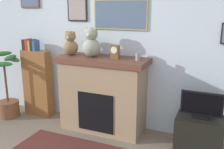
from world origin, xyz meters
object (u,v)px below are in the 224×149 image
object	(u,v)px
mantel_clock	(115,52)
potted_plant	(7,94)
fireplace	(103,94)
bookshelf	(37,81)
teddy_bear_brown	(91,44)
candle_jar	(138,57)
television	(202,106)
teddy_bear_tan	(71,44)
tv_stand	(199,133)

from	to	relation	value
mantel_clock	potted_plant	bearing A→B (deg)	-174.30
fireplace	potted_plant	distance (m)	1.72
fireplace	bookshelf	size ratio (longest dim) A/B	1.02
bookshelf	teddy_bear_brown	distance (m)	1.32
candle_jar	mantel_clock	distance (m)	0.34
fireplace	teddy_bear_brown	bearing A→B (deg)	-173.84
television	teddy_bear_brown	bearing A→B (deg)	179.16
teddy_bear_brown	teddy_bear_tan	bearing A→B (deg)	179.99
potted_plant	fireplace	bearing A→B (deg)	7.00
potted_plant	candle_jar	size ratio (longest dim) A/B	10.38
potted_plant	television	size ratio (longest dim) A/B	2.12
fireplace	potted_plant	size ratio (longest dim) A/B	1.21
potted_plant	teddy_bear_brown	size ratio (longest dim) A/B	2.59
bookshelf	candle_jar	xyz separation A→B (m)	(1.81, -0.08, 0.58)
bookshelf	teddy_bear_brown	size ratio (longest dim) A/B	3.07
fireplace	teddy_bear_tan	bearing A→B (deg)	-178.00
fireplace	bookshelf	bearing A→B (deg)	177.31
potted_plant	mantel_clock	size ratio (longest dim) A/B	5.69
tv_stand	teddy_bear_tan	size ratio (longest dim) A/B	1.64
tv_stand	teddy_bear_brown	world-z (taller)	teddy_bear_brown
teddy_bear_brown	mantel_clock	bearing A→B (deg)	-0.10
bookshelf	potted_plant	xyz separation A→B (m)	(-0.42, -0.27, -0.21)
teddy_bear_tan	teddy_bear_brown	world-z (taller)	teddy_bear_brown
teddy_bear_brown	bookshelf	bearing A→B (deg)	175.96
bookshelf	potted_plant	bearing A→B (deg)	-147.57
potted_plant	teddy_bear_brown	xyz separation A→B (m)	(1.53, 0.19, 0.92)
teddy_bear_tan	television	bearing A→B (deg)	-0.69
fireplace	teddy_bear_brown	size ratio (longest dim) A/B	3.13
candle_jar	mantel_clock	bearing A→B (deg)	-179.79
candle_jar	potted_plant	bearing A→B (deg)	-175.12
candle_jar	mantel_clock	world-z (taller)	mantel_clock
tv_stand	fireplace	bearing A→B (deg)	178.38
candle_jar	television	bearing A→B (deg)	-1.55
potted_plant	teddy_bear_brown	bearing A→B (deg)	7.10
teddy_bear_tan	teddy_bear_brown	xyz separation A→B (m)	(0.35, -0.00, 0.03)
mantel_clock	teddy_bear_tan	bearing A→B (deg)	179.94
teddy_bear_brown	television	bearing A→B (deg)	-0.84
mantel_clock	teddy_bear_brown	bearing A→B (deg)	179.90
teddy_bear_brown	fireplace	bearing A→B (deg)	6.16
fireplace	teddy_bear_tan	world-z (taller)	teddy_bear_tan
candle_jar	teddy_bear_tan	distance (m)	1.06
television	teddy_bear_tan	world-z (taller)	teddy_bear_tan
television	teddy_bear_tan	bearing A→B (deg)	179.31
bookshelf	teddy_bear_brown	bearing A→B (deg)	-4.04
candle_jar	tv_stand	bearing A→B (deg)	-1.46
bookshelf	potted_plant	distance (m)	0.54
fireplace	teddy_bear_tan	xyz separation A→B (m)	(-0.52, -0.02, 0.72)
tv_stand	television	world-z (taller)	television
teddy_bear_tan	candle_jar	bearing A→B (deg)	0.03
fireplace	teddy_bear_tan	distance (m)	0.89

